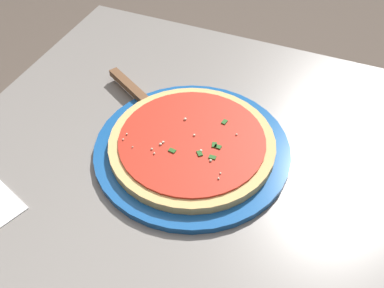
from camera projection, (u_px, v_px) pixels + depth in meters
restaurant_table at (209, 220)px, 0.89m from camera, size 0.85×0.96×0.77m
serving_plate at (192, 149)px, 0.81m from camera, size 0.35×0.35×0.01m
pizza at (192, 143)px, 0.79m from camera, size 0.30×0.30×0.02m
pizza_server at (141, 97)px, 0.89m from camera, size 0.15×0.21×0.01m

